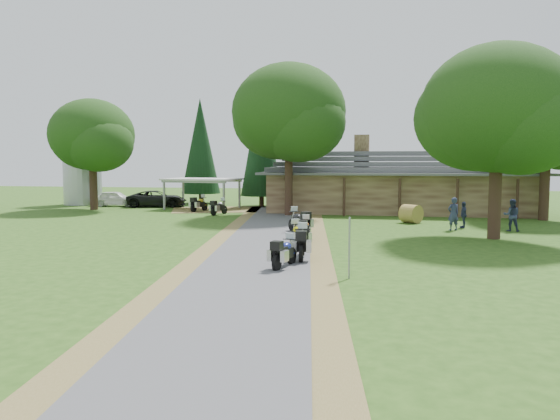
% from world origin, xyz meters
% --- Properties ---
extents(ground, '(120.00, 120.00, 0.00)m').
position_xyz_m(ground, '(0.00, 0.00, 0.00)').
color(ground, '#274A14').
rests_on(ground, ground).
extents(driveway, '(51.95, 51.95, 0.00)m').
position_xyz_m(driveway, '(-0.50, 4.00, 0.00)').
color(driveway, '#49494C').
rests_on(driveway, ground).
extents(lodge, '(21.40, 9.40, 4.90)m').
position_xyz_m(lodge, '(6.00, 24.00, 2.45)').
color(lodge, brown).
rests_on(lodge, ground).
extents(silo, '(3.49, 3.49, 7.01)m').
position_xyz_m(silo, '(-22.90, 25.84, 3.50)').
color(silo, gray).
rests_on(silo, ground).
extents(carport, '(6.38, 4.62, 2.59)m').
position_xyz_m(carport, '(-10.27, 23.30, 1.30)').
color(carport, silver).
rests_on(carport, ground).
extents(car_white_sedan, '(3.04, 5.54, 1.75)m').
position_xyz_m(car_white_sedan, '(-18.93, 24.53, 0.88)').
color(car_white_sedan, white).
rests_on(car_white_sedan, ground).
extents(car_dark_suv, '(3.95, 6.12, 2.17)m').
position_xyz_m(car_dark_suv, '(-14.96, 24.55, 1.09)').
color(car_dark_suv, black).
rests_on(car_dark_suv, ground).
extents(motorcycle_row_a, '(0.97, 1.90, 1.24)m').
position_xyz_m(motorcycle_row_a, '(1.32, -0.88, 0.62)').
color(motorcycle_row_a, navy).
rests_on(motorcycle_row_a, ground).
extents(motorcycle_row_b, '(0.91, 2.15, 1.42)m').
position_xyz_m(motorcycle_row_b, '(1.69, 1.06, 0.71)').
color(motorcycle_row_b, '#A3A5AB').
rests_on(motorcycle_row_b, ground).
extents(motorcycle_row_c, '(1.41, 1.91, 1.26)m').
position_xyz_m(motorcycle_row_c, '(1.06, 4.06, 0.63)').
color(motorcycle_row_c, '#C0BD00').
rests_on(motorcycle_row_c, ground).
extents(motorcycle_row_d, '(0.68, 1.88, 1.27)m').
position_xyz_m(motorcycle_row_d, '(1.05, 6.14, 0.64)').
color(motorcycle_row_d, orange).
rests_on(motorcycle_row_d, ground).
extents(motorcycle_row_e, '(1.79, 2.10, 1.44)m').
position_xyz_m(motorcycle_row_e, '(0.29, 9.10, 0.72)').
color(motorcycle_row_e, black).
rests_on(motorcycle_row_e, ground).
extents(motorcycle_carport_a, '(1.13, 2.05, 1.33)m').
position_xyz_m(motorcycle_carport_a, '(-9.74, 20.94, 0.67)').
color(motorcycle_carport_a, yellow).
rests_on(motorcycle_carport_a, ground).
extents(motorcycle_carport_b, '(1.08, 1.93, 1.25)m').
position_xyz_m(motorcycle_carport_b, '(-7.31, 18.53, 0.63)').
color(motorcycle_carport_b, slate).
rests_on(motorcycle_carport_b, ground).
extents(person_a, '(0.78, 0.69, 2.25)m').
position_xyz_m(person_a, '(8.89, 12.12, 1.12)').
color(person_a, navy).
rests_on(person_a, ground).
extents(person_b, '(0.66, 0.51, 2.17)m').
position_xyz_m(person_b, '(12.12, 12.29, 1.08)').
color(person_b, navy).
rests_on(person_b, ground).
extents(person_c, '(0.39, 0.54, 1.86)m').
position_xyz_m(person_c, '(9.64, 13.51, 0.93)').
color(person_c, navy).
rests_on(person_c, ground).
extents(hay_bale, '(1.63, 1.64, 1.21)m').
position_xyz_m(hay_bale, '(6.65, 15.59, 0.60)').
color(hay_bale, olive).
rests_on(hay_bale, ground).
extents(sign_post, '(0.38, 0.06, 2.10)m').
position_xyz_m(sign_post, '(3.84, -2.37, 1.05)').
color(sign_post, gray).
rests_on(sign_post, ground).
extents(oak_lodge_left, '(8.36, 8.36, 12.33)m').
position_xyz_m(oak_lodge_left, '(-2.07, 19.03, 6.17)').
color(oak_lodge_left, '#16350F').
rests_on(oak_lodge_left, ground).
extents(oak_lodge_right, '(7.20, 7.20, 10.66)m').
position_xyz_m(oak_lodge_right, '(15.62, 19.11, 5.33)').
color(oak_lodge_right, '#16350F').
rests_on(oak_lodge_right, ground).
extents(oak_driveway, '(7.73, 7.73, 10.78)m').
position_xyz_m(oak_driveway, '(10.54, 8.85, 5.39)').
color(oak_driveway, '#16350F').
rests_on(oak_driveway, ground).
extents(oak_silo, '(6.95, 6.95, 10.05)m').
position_xyz_m(oak_silo, '(-18.95, 20.88, 5.02)').
color(oak_silo, '#16350F').
rests_on(oak_silo, ground).
extents(cedar_near, '(3.71, 3.71, 11.45)m').
position_xyz_m(cedar_near, '(-5.93, 26.80, 5.72)').
color(cedar_near, black).
rests_on(cedar_near, ground).
extents(cedar_far, '(3.71, 3.71, 10.05)m').
position_xyz_m(cedar_far, '(-12.47, 29.25, 5.02)').
color(cedar_far, black).
rests_on(cedar_far, ground).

